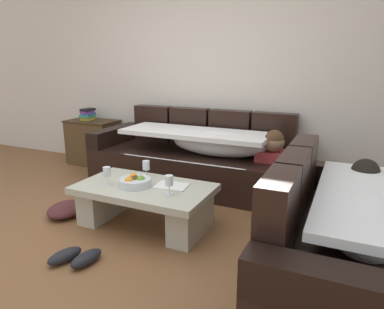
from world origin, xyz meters
name	(u,v)px	position (x,y,z in m)	size (l,w,h in m)	color
ground_plane	(92,241)	(0.00, 0.00, 0.00)	(14.00, 14.00, 0.00)	brown
back_wall	(198,70)	(0.00, 2.15, 1.35)	(9.00, 0.10, 2.70)	beige
couch_along_wall	(201,159)	(0.29, 1.63, 0.33)	(2.53, 0.92, 0.88)	black
couch_near_window	(348,245)	(1.91, 0.17, 0.33)	(0.92, 1.78, 0.88)	black
coffee_table	(145,201)	(0.25, 0.44, 0.24)	(1.20, 0.68, 0.38)	#B9B7A1
fruit_bowl	(135,181)	(0.18, 0.40, 0.42)	(0.28, 0.28, 0.10)	silver
wine_glass_near_left	(107,173)	(-0.06, 0.32, 0.50)	(0.07, 0.07, 0.17)	silver
wine_glass_near_right	(169,181)	(0.55, 0.35, 0.50)	(0.07, 0.07, 0.17)	silver
wine_glass_far_back	(146,166)	(0.15, 0.64, 0.50)	(0.07, 0.07, 0.17)	silver
open_magazine	(172,186)	(0.48, 0.53, 0.39)	(0.28, 0.21, 0.01)	white
side_cabinet	(93,142)	(-1.52, 1.85, 0.32)	(0.72, 0.44, 0.64)	#4F371E
book_stack_on_cabinet	(88,114)	(-1.60, 1.86, 0.72)	(0.18, 0.21, 0.17)	gold
pair_of_shoes	(76,257)	(0.11, -0.30, 0.04)	(0.34, 0.33, 0.09)	black
crumpled_garment	(66,209)	(-0.57, 0.30, 0.06)	(0.40, 0.32, 0.12)	#4C2323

